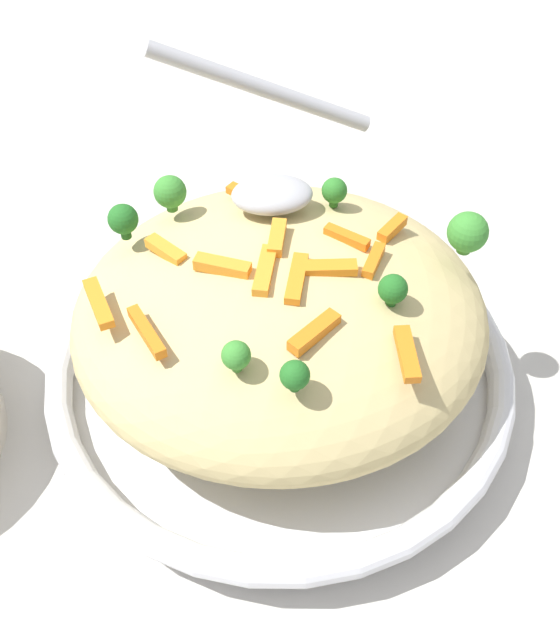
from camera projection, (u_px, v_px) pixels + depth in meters
name	position (u px, v px, depth m)	size (l,w,h in m)	color
ground_plane	(280.00, 389.00, 0.56)	(2.40, 2.40, 0.00)	beige
serving_bowl	(280.00, 370.00, 0.54)	(0.34, 0.34, 0.04)	silver
pasta_mound	(280.00, 315.00, 0.50)	(0.28, 0.26, 0.09)	#D1BA7A
carrot_piece_0	(98.00, 303.00, 0.45)	(0.04, 0.01, 0.01)	orange
carrot_piece_1	(330.00, 268.00, 0.46)	(0.03, 0.01, 0.01)	orange
carrot_piece_2	(247.00, 195.00, 0.52)	(0.03, 0.01, 0.01)	orange
carrot_piece_3	(297.00, 278.00, 0.46)	(0.04, 0.01, 0.01)	orange
carrot_piece_4	(147.00, 332.00, 0.43)	(0.04, 0.01, 0.01)	orange
carrot_piece_5	(265.00, 270.00, 0.46)	(0.04, 0.01, 0.01)	orange
carrot_piece_6	(347.00, 237.00, 0.48)	(0.03, 0.01, 0.01)	orange
carrot_piece_7	(222.00, 266.00, 0.46)	(0.04, 0.01, 0.01)	orange
carrot_piece_8	(392.00, 228.00, 0.50)	(0.03, 0.01, 0.01)	orange
carrot_piece_9	(273.00, 238.00, 0.48)	(0.03, 0.01, 0.01)	orange
carrot_piece_10	(407.00, 354.00, 0.42)	(0.04, 0.01, 0.01)	orange
carrot_piece_11	(373.00, 259.00, 0.47)	(0.03, 0.01, 0.01)	orange
carrot_piece_12	(166.00, 250.00, 0.48)	(0.03, 0.01, 0.01)	orange
carrot_piece_13	(314.00, 332.00, 0.43)	(0.04, 0.01, 0.01)	orange
broccoli_floret_0	(334.00, 191.00, 0.51)	(0.02, 0.02, 0.02)	#296820
broccoli_floret_1	(123.00, 220.00, 0.48)	(0.02, 0.02, 0.03)	#205B1C
broccoli_floret_2	(236.00, 356.00, 0.41)	(0.02, 0.02, 0.02)	#377928
broccoli_floret_3	(297.00, 375.00, 0.40)	(0.02, 0.02, 0.02)	#205B1C
broccoli_floret_4	(393.00, 289.00, 0.44)	(0.02, 0.02, 0.02)	#205B1C
broccoli_floret_5	(170.00, 192.00, 0.50)	(0.02, 0.02, 0.03)	#377928
broccoli_floret_6	(468.00, 233.00, 0.47)	(0.03, 0.03, 0.03)	#377928
serving_spoon	(264.00, 153.00, 0.51)	(0.16, 0.11, 0.08)	#B7B7BC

